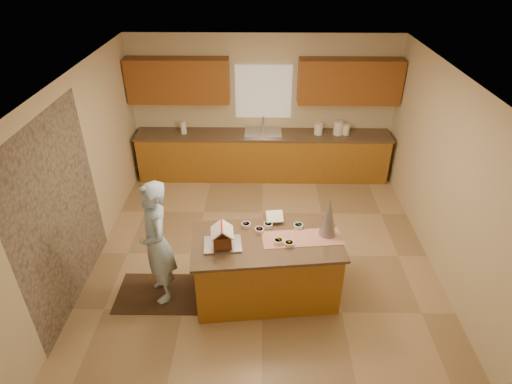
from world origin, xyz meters
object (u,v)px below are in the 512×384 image
(gingerbread_house, at_px, (222,237))
(island_base, at_px, (266,269))
(tinsel_tree, at_px, (329,217))
(boy, at_px, (157,243))

(gingerbread_house, bearing_deg, island_base, 11.39)
(tinsel_tree, xyz_separation_m, boy, (-2.15, -0.16, -0.32))
(tinsel_tree, bearing_deg, gingerbread_house, -169.50)
(gingerbread_house, bearing_deg, tinsel_tree, 10.50)
(tinsel_tree, bearing_deg, island_base, -170.13)
(island_base, xyz_separation_m, tinsel_tree, (0.77, 0.13, 0.75))
(island_base, distance_m, gingerbread_house, 0.82)
(island_base, relative_size, tinsel_tree, 3.27)
(tinsel_tree, distance_m, boy, 2.18)
(island_base, bearing_deg, gingerbread_house, -174.81)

